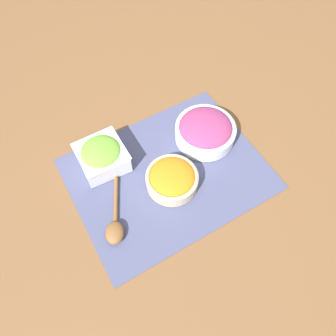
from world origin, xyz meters
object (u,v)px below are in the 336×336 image
at_px(wooden_spoon, 115,226).
at_px(onion_bowl, 205,130).
at_px(carrot_bowl, 172,178).
at_px(lettuce_bowl, 102,155).

bearing_deg(wooden_spoon, onion_bowl, 19.30).
height_order(onion_bowl, wooden_spoon, onion_bowl).
xyz_separation_m(onion_bowl, wooden_spoon, (-0.38, -0.13, -0.03)).
bearing_deg(carrot_bowl, onion_bowl, 27.92).
distance_m(carrot_bowl, wooden_spoon, 0.21).
xyz_separation_m(onion_bowl, lettuce_bowl, (-0.32, 0.07, 0.00)).
height_order(carrot_bowl, lettuce_bowl, lettuce_bowl).
distance_m(onion_bowl, wooden_spoon, 0.40).
height_order(carrot_bowl, wooden_spoon, carrot_bowl).
distance_m(carrot_bowl, lettuce_bowl, 0.22).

